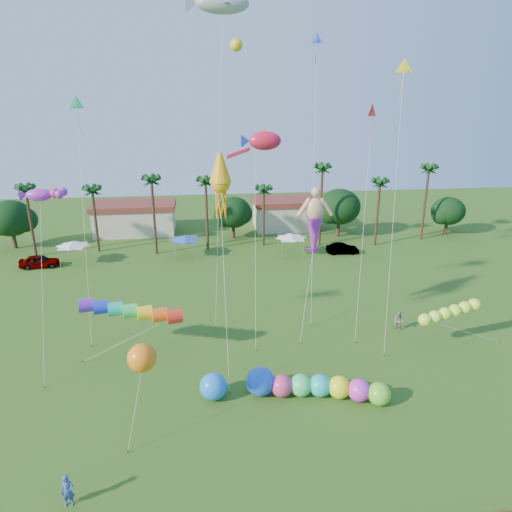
{
  "coord_description": "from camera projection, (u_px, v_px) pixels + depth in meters",
  "views": [
    {
      "loc": [
        -3.97,
        -21.27,
        19.73
      ],
      "look_at": [
        0.0,
        10.0,
        9.0
      ],
      "focal_mm": 32.0,
      "sensor_mm": 36.0,
      "label": 1
    }
  ],
  "objects": [
    {
      "name": "buildings_row",
      "position": [
        205.0,
        218.0,
        72.74
      ],
      "size": [
        35.0,
        7.0,
        4.0
      ],
      "color": "beige",
      "rests_on": "ground"
    },
    {
      "name": "shark_kite",
      "position": [
        222.0,
        3.0,
        39.11
      ],
      "size": [
        6.38,
        7.92,
        28.79
      ],
      "color": "#98A1A6",
      "rests_on": "ground"
    },
    {
      "name": "ground",
      "position": [
        277.0,
        455.0,
        26.8
      ],
      "size": [
        160.0,
        160.0,
        0.0
      ],
      "primitive_type": "plane",
      "color": "#285116",
      "rests_on": "ground"
    },
    {
      "name": "caterpillar_inflatable",
      "position": [
        312.0,
        386.0,
        31.81
      ],
      "size": [
        9.94,
        4.18,
        2.05
      ],
      "rotation": [
        0.0,
        0.0,
        -0.25
      ],
      "color": "#D83871",
      "rests_on": "ground"
    },
    {
      "name": "spectator_b",
      "position": [
        399.0,
        321.0,
        41.12
      ],
      "size": [
        1.04,
        1.1,
        1.8
      ],
      "primitive_type": "imported",
      "rotation": [
        0.0,
        0.0,
        -1.02
      ],
      "color": "gray",
      "rests_on": "ground"
    },
    {
      "name": "orange_ball_kite",
      "position": [
        142.0,
        358.0,
        26.62
      ],
      "size": [
        2.18,
        2.44,
        6.37
      ],
      "color": "orange",
      "rests_on": "ground"
    },
    {
      "name": "blue_ball",
      "position": [
        213.0,
        387.0,
        31.62
      ],
      "size": [
        1.91,
        1.91,
        1.91
      ],
      "primitive_type": "sphere",
      "color": "#1B7BF6",
      "rests_on": "ground"
    },
    {
      "name": "delta_kite_blue",
      "position": [
        317.0,
        47.0,
        38.19
      ],
      "size": [
        1.1,
        4.47,
        25.21
      ],
      "color": "#172DD7",
      "rests_on": "ground"
    },
    {
      "name": "delta_kite_red",
      "position": [
        372.0,
        115.0,
        37.02
      ],
      "size": [
        2.09,
        4.43,
        19.57
      ],
      "color": "#FD2D1C",
      "rests_on": "ground"
    },
    {
      "name": "tent_row",
      "position": [
        185.0,
        239.0,
        59.32
      ],
      "size": [
        31.0,
        4.0,
        0.6
      ],
      "color": "white",
      "rests_on": "ground"
    },
    {
      "name": "delta_kite_green",
      "position": [
        77.0,
        107.0,
        36.94
      ],
      "size": [
        1.39,
        5.25,
        20.19
      ],
      "color": "#34DE7C",
      "rests_on": "ground"
    },
    {
      "name": "rainbow_tube",
      "position": [
        148.0,
        318.0,
        35.64
      ],
      "size": [
        9.51,
        1.56,
        4.2
      ],
      "color": "red",
      "rests_on": "ground"
    },
    {
      "name": "spectator_a",
      "position": [
        68.0,
        491.0,
        23.19
      ],
      "size": [
        0.69,
        0.47,
        1.83
      ],
      "primitive_type": "imported",
      "rotation": [
        0.0,
        0.0,
        0.04
      ],
      "color": "#2B4A99",
      "rests_on": "ground"
    },
    {
      "name": "delta_kite_yellow",
      "position": [
        404.0,
        72.0,
        33.41
      ],
      "size": [
        1.59,
        3.74,
        22.74
      ],
      "color": "yellow",
      "rests_on": "ground"
    },
    {
      "name": "green_worm",
      "position": [
        425.0,
        320.0,
        37.41
      ],
      "size": [
        10.17,
        2.07,
        3.34
      ],
      "color": "#C8FF38",
      "rests_on": "ground"
    },
    {
      "name": "lobster_kite",
      "position": [
        39.0,
        195.0,
        32.31
      ],
      "size": [
        3.58,
        5.05,
        14.06
      ],
      "color": "#B028CB",
      "rests_on": "ground"
    },
    {
      "name": "merman_kite",
      "position": [
        314.0,
        226.0,
        39.32
      ],
      "size": [
        3.05,
        4.3,
        12.37
      ],
      "color": "tan",
      "rests_on": "ground"
    },
    {
      "name": "car_a",
      "position": [
        39.0,
        261.0,
        56.82
      ],
      "size": [
        4.85,
        2.38,
        1.59
      ],
      "primitive_type": "imported",
      "rotation": [
        0.0,
        0.0,
        1.68
      ],
      "color": "#4C4C54",
      "rests_on": "ground"
    },
    {
      "name": "tree_line",
      "position": [
        251.0,
        212.0,
        67.16
      ],
      "size": [
        69.46,
        8.91,
        11.0
      ],
      "color": "#3A2819",
      "rests_on": "ground"
    },
    {
      "name": "fish_kite",
      "position": [
        265.0,
        141.0,
        37.83
      ],
      "size": [
        4.17,
        6.17,
        17.46
      ],
      "color": "red",
      "rests_on": "ground"
    },
    {
      "name": "car_b",
      "position": [
        342.0,
        249.0,
        61.96
      ],
      "size": [
        4.4,
        1.79,
        1.42
      ],
      "primitive_type": "imported",
      "rotation": [
        0.0,
        0.0,
        1.5
      ],
      "color": "#4C4C54",
      "rests_on": "ground"
    },
    {
      "name": "squid_kite",
      "position": [
        221.0,
        183.0,
        32.47
      ],
      "size": [
        1.8,
        5.77,
        16.43
      ],
      "color": "orange",
      "rests_on": "ground"
    }
  ]
}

